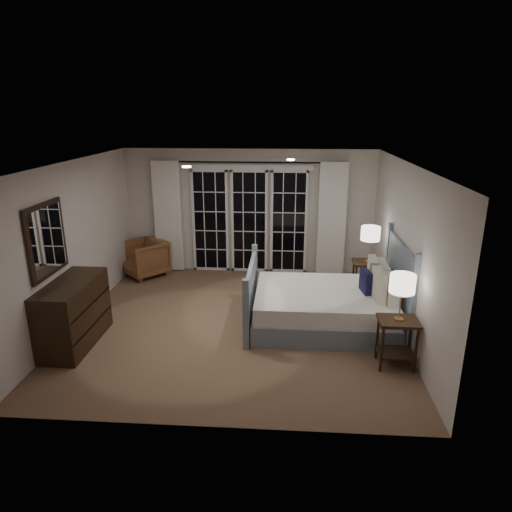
# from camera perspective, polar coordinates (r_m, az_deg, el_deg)

# --- Properties ---
(floor) EXTENTS (5.00, 5.00, 0.00)m
(floor) POSITION_cam_1_polar(r_m,az_deg,el_deg) (7.32, -2.44, -8.32)
(floor) COLOR brown
(floor) RESTS_ON ground
(ceiling) EXTENTS (5.00, 5.00, 0.00)m
(ceiling) POSITION_cam_1_polar(r_m,az_deg,el_deg) (6.61, -2.73, 11.53)
(ceiling) COLOR silver
(ceiling) RESTS_ON wall_back
(wall_left) EXTENTS (0.02, 5.00, 2.50)m
(wall_left) POSITION_cam_1_polar(r_m,az_deg,el_deg) (7.56, -21.77, 1.40)
(wall_left) COLOR silver
(wall_left) RESTS_ON floor
(wall_right) EXTENTS (0.02, 5.00, 2.50)m
(wall_right) POSITION_cam_1_polar(r_m,az_deg,el_deg) (7.03, 18.11, 0.63)
(wall_right) COLOR silver
(wall_right) RESTS_ON floor
(wall_back) EXTENTS (5.00, 0.02, 2.50)m
(wall_back) POSITION_cam_1_polar(r_m,az_deg,el_deg) (9.27, -0.83, 5.54)
(wall_back) COLOR silver
(wall_back) RESTS_ON floor
(wall_front) EXTENTS (5.00, 0.02, 2.50)m
(wall_front) POSITION_cam_1_polar(r_m,az_deg,el_deg) (4.55, -6.16, -8.01)
(wall_front) COLOR silver
(wall_front) RESTS_ON floor
(french_doors) EXTENTS (2.50, 0.04, 2.20)m
(french_doors) POSITION_cam_1_polar(r_m,az_deg,el_deg) (9.26, -0.84, 4.52)
(french_doors) COLOR black
(french_doors) RESTS_ON wall_back
(curtain_rod) EXTENTS (3.50, 0.03, 0.03)m
(curtain_rod) POSITION_cam_1_polar(r_m,az_deg,el_deg) (9.01, -0.91, 11.64)
(curtain_rod) COLOR black
(curtain_rod) RESTS_ON wall_back
(curtain_left) EXTENTS (0.55, 0.10, 2.25)m
(curtain_left) POSITION_cam_1_polar(r_m,az_deg,el_deg) (9.45, -10.94, 4.85)
(curtain_left) COLOR white
(curtain_left) RESTS_ON curtain_rod
(curtain_right) EXTENTS (0.55, 0.10, 2.25)m
(curtain_right) POSITION_cam_1_polar(r_m,az_deg,el_deg) (9.18, 9.46, 4.55)
(curtain_right) COLOR white
(curtain_right) RESTS_ON curtain_rod
(downlight_a) EXTENTS (0.12, 0.12, 0.01)m
(downlight_a) POSITION_cam_1_polar(r_m,az_deg,el_deg) (7.16, 4.35, 11.91)
(downlight_a) COLOR white
(downlight_a) RESTS_ON ceiling
(downlight_b) EXTENTS (0.12, 0.12, 0.01)m
(downlight_b) POSITION_cam_1_polar(r_m,az_deg,el_deg) (6.32, -8.67, 10.97)
(downlight_b) COLOR white
(downlight_b) RESTS_ON ceiling
(bed) EXTENTS (2.31, 1.66, 1.35)m
(bed) POSITION_cam_1_polar(r_m,az_deg,el_deg) (7.19, 8.88, -6.05)
(bed) COLOR gray
(bed) RESTS_ON floor
(nightstand_left) EXTENTS (0.51, 0.41, 0.66)m
(nightstand_left) POSITION_cam_1_polar(r_m,az_deg,el_deg) (6.26, 17.22, -9.47)
(nightstand_left) COLOR #321F10
(nightstand_left) RESTS_ON floor
(nightstand_right) EXTENTS (0.52, 0.42, 0.68)m
(nightstand_right) POSITION_cam_1_polar(r_m,az_deg,el_deg) (8.31, 13.74, -2.18)
(nightstand_right) COLOR #321F10
(nightstand_right) RESTS_ON floor
(lamp_left) EXTENTS (0.32, 0.32, 0.62)m
(lamp_left) POSITION_cam_1_polar(r_m,az_deg,el_deg) (5.98, 17.84, -3.35)
(lamp_left) COLOR tan
(lamp_left) RESTS_ON nightstand_left
(lamp_right) EXTENTS (0.33, 0.33, 0.63)m
(lamp_right) POSITION_cam_1_polar(r_m,az_deg,el_deg) (8.10, 14.12, 2.71)
(lamp_right) COLOR tan
(lamp_right) RESTS_ON nightstand_right
(armchair) EXTENTS (1.11, 1.11, 0.73)m
(armchair) POSITION_cam_1_polar(r_m,az_deg,el_deg) (9.48, -13.79, -0.25)
(armchair) COLOR brown
(armchair) RESTS_ON floor
(dresser) EXTENTS (0.57, 1.33, 0.94)m
(dresser) POSITION_cam_1_polar(r_m,az_deg,el_deg) (7.00, -21.86, -6.67)
(dresser) COLOR #321F10
(dresser) RESTS_ON floor
(mirror) EXTENTS (0.05, 0.85, 1.00)m
(mirror) POSITION_cam_1_polar(r_m,az_deg,el_deg) (6.76, -24.71, 1.85)
(mirror) COLOR #321F10
(mirror) RESTS_ON wall_left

